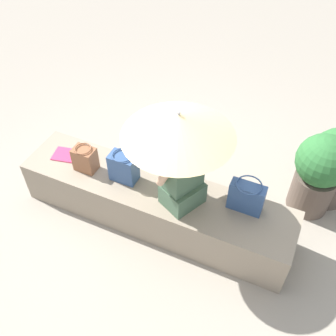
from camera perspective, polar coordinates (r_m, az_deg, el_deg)
The scene contains 10 objects.
ground_plane at distance 4.01m, azimuth -1.87°, elevation -7.47°, with size 14.00×14.00×0.00m, color #9E9384.
stone_bench at distance 3.82m, azimuth -1.95°, elevation -5.31°, with size 2.71×0.60×0.48m, color gray.
person_seated at distance 3.25m, azimuth 2.29°, elevation -0.58°, with size 0.40×0.51×0.90m.
parasol at distance 2.92m, azimuth 1.55°, elevation 6.38°, with size 0.91×0.91×1.01m.
handbag_black at distance 3.81m, azimuth -12.20°, elevation 1.34°, with size 0.21×0.16×0.27m.
tote_bag_canvas at distance 3.64m, azimuth -6.61°, elevation 0.13°, with size 0.26×0.19×0.31m.
shoulder_bag_spare at distance 3.43m, azimuth 11.56°, elevation -4.21°, with size 0.31×0.23×0.32m.
magazine at distance 4.08m, azimuth -14.76°, elevation 1.89°, with size 0.28×0.20×0.01m, color #D83866.
planter_near at distance 4.03m, azimuth 21.49°, elevation -0.55°, with size 0.52×0.52×0.92m.
planter_far at distance 4.25m, azimuth 23.48°, elevation 0.47°, with size 0.56×0.56×0.85m.
Camera 1 is at (-1.12, 2.15, 3.20)m, focal length 41.09 mm.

